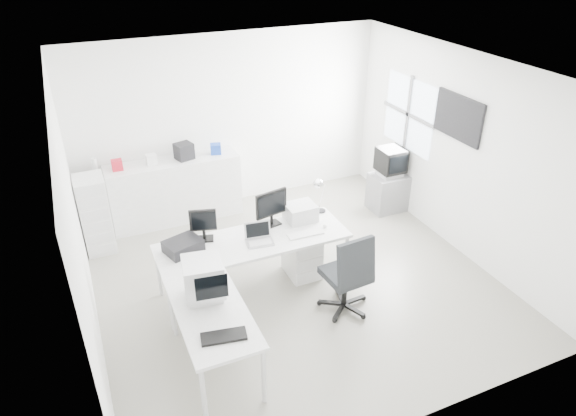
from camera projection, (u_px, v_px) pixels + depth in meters
name	position (u px, v px, depth m)	size (l,w,h in m)	color
floor	(294.00, 279.00, 6.90)	(5.00, 5.00, 0.01)	#B8B5A5
ceiling	(295.00, 71.00, 5.53)	(5.00, 5.00, 0.01)	white
back_wall	(230.00, 122.00, 8.21)	(5.00, 0.02, 2.80)	white
left_wall	(76.00, 230.00, 5.34)	(0.02, 5.00, 2.80)	white
right_wall	(459.00, 154.00, 7.09)	(0.02, 5.00, 2.80)	white
window	(409.00, 114.00, 7.95)	(0.02, 1.20, 1.10)	white
wall_picture	(458.00, 117.00, 6.92)	(0.04, 0.90, 0.60)	black
main_desk	(254.00, 264.00, 6.56)	(2.40, 0.80, 0.75)	silver
side_desk	(215.00, 340.00, 5.38)	(0.70, 1.40, 0.75)	silver
drawer_pedestal	(302.00, 255.00, 6.88)	(0.40, 0.50, 0.60)	silver
inkjet_printer	(183.00, 246.00, 6.12)	(0.42, 0.32, 0.15)	black
lcd_monitor_small	(203.00, 225.00, 6.28)	(0.33, 0.19, 0.41)	black
lcd_monitor_large	(271.00, 209.00, 6.58)	(0.45, 0.18, 0.47)	black
laptop	(259.00, 235.00, 6.26)	(0.34, 0.36, 0.23)	#B7B7BA
white_keyboard	(305.00, 234.00, 6.48)	(0.47, 0.14, 0.02)	silver
white_mouse	(325.00, 226.00, 6.62)	(0.05, 0.05, 0.05)	silver
laser_printer	(300.00, 212.00, 6.76)	(0.39, 0.33, 0.22)	silver
desk_lamp	(322.00, 196.00, 6.89)	(0.16, 0.16, 0.47)	silver
crt_monitor	(203.00, 279.00, 5.28)	(0.43, 0.43, 0.49)	#B7B7BA
black_keyboard	(224.00, 336.00, 4.87)	(0.44, 0.17, 0.03)	black
office_chair	(346.00, 271.00, 6.12)	(0.65, 0.65, 1.13)	#292C2E
tv_cabinet	(388.00, 192.00, 8.46)	(0.57, 0.46, 0.62)	slate
crt_tv	(391.00, 162.00, 8.20)	(0.50, 0.48, 0.45)	black
sideboard	(175.00, 190.00, 8.08)	(2.03, 0.51, 1.01)	silver
clutter_box_a	(117.00, 165.00, 7.51)	(0.15, 0.14, 0.15)	red
clutter_box_b	(151.00, 159.00, 7.69)	(0.15, 0.13, 0.15)	silver
clutter_box_c	(184.00, 151.00, 7.84)	(0.25, 0.23, 0.25)	black
clutter_box_d	(216.00, 149.00, 8.03)	(0.16, 0.14, 0.16)	#183EA9
clutter_bottle	(95.00, 165.00, 7.42)	(0.07, 0.07, 0.22)	silver
filing_cabinet	(95.00, 214.00, 7.28)	(0.40, 0.48, 1.15)	silver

